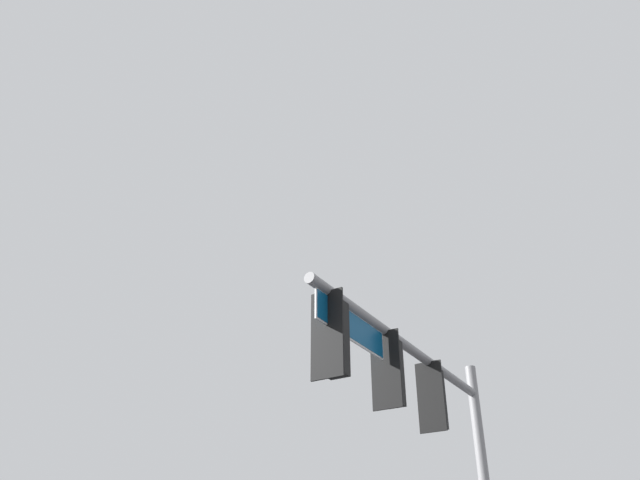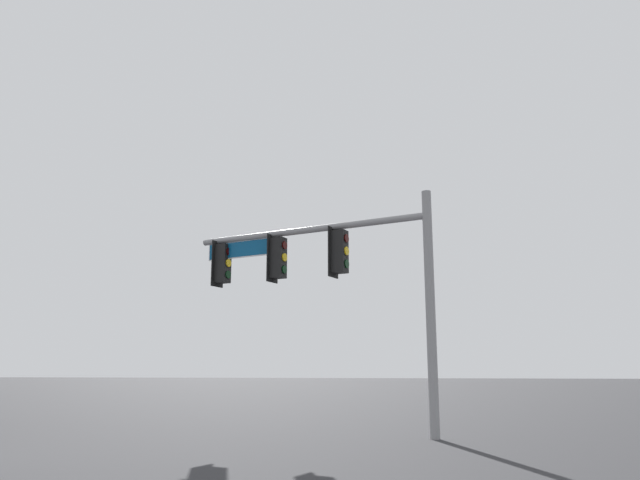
% 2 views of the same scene
% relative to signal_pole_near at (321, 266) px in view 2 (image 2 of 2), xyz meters
% --- Properties ---
extents(signal_pole_near, '(6.77, 1.26, 5.75)m').
position_rel_signal_pole_near_xyz_m(signal_pole_near, '(0.00, 0.00, 0.00)').
color(signal_pole_near, gray).
rests_on(signal_pole_near, ground_plane).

